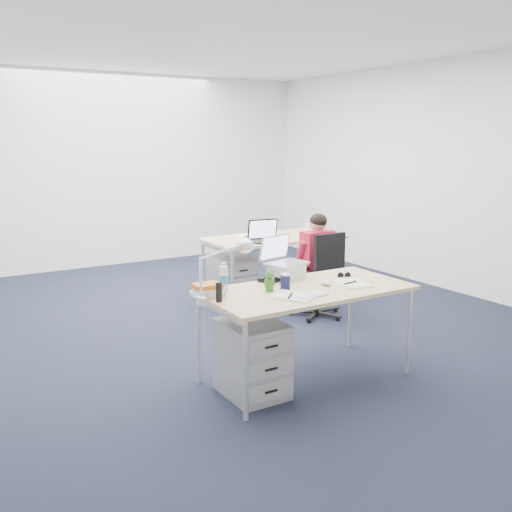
{
  "coord_description": "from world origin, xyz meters",
  "views": [
    {
      "loc": [
        -2.66,
        -4.77,
        1.84
      ],
      "look_at": [
        -0.14,
        -0.64,
        0.85
      ],
      "focal_mm": 40.0,
      "sensor_mm": 36.0,
      "label": 1
    }
  ],
  "objects_px": {
    "can_koozie": "(285,282)",
    "sunglasses": "(344,275)",
    "desk_far": "(274,241)",
    "bear_figurine": "(269,280)",
    "office_chair": "(319,293)",
    "wireless_keyboard": "(310,295)",
    "far_cup": "(309,228)",
    "water_bottle": "(224,276)",
    "cordless_phone": "(219,292)",
    "drawer_pedestal_far": "(232,281)",
    "desk_lamp": "(218,270)",
    "desk_near": "(307,294)",
    "drawer_pedestal_near": "(252,358)",
    "seated_person": "(310,263)",
    "headphones": "(270,279)",
    "book_stack": "(208,290)",
    "dark_laptop": "(267,230)",
    "computer_mouse": "(326,283)",
    "silver_laptop": "(287,258)"
  },
  "relations": [
    {
      "from": "desk_lamp",
      "to": "far_cup",
      "type": "distance_m",
      "value": 3.18
    },
    {
      "from": "desk_near",
      "to": "water_bottle",
      "type": "distance_m",
      "value": 0.65
    },
    {
      "from": "bear_figurine",
      "to": "can_koozie",
      "type": "bearing_deg",
      "value": -6.65
    },
    {
      "from": "dark_laptop",
      "to": "drawer_pedestal_near",
      "type": "bearing_deg",
      "value": -116.36
    },
    {
      "from": "desk_near",
      "to": "sunglasses",
      "type": "bearing_deg",
      "value": 15.61
    },
    {
      "from": "drawer_pedestal_near",
      "to": "computer_mouse",
      "type": "height_order",
      "value": "computer_mouse"
    },
    {
      "from": "drawer_pedestal_near",
      "to": "can_koozie",
      "type": "relative_size",
      "value": 4.53
    },
    {
      "from": "office_chair",
      "to": "wireless_keyboard",
      "type": "height_order",
      "value": "office_chair"
    },
    {
      "from": "seated_person",
      "to": "wireless_keyboard",
      "type": "height_order",
      "value": "seated_person"
    },
    {
      "from": "bear_figurine",
      "to": "dark_laptop",
      "type": "height_order",
      "value": "dark_laptop"
    },
    {
      "from": "far_cup",
      "to": "water_bottle",
      "type": "bearing_deg",
      "value": -139.38
    },
    {
      "from": "can_koozie",
      "to": "sunglasses",
      "type": "xyz_separation_m",
      "value": [
        0.64,
        0.08,
        -0.05
      ]
    },
    {
      "from": "seated_person",
      "to": "headphones",
      "type": "xyz_separation_m",
      "value": [
        -1.19,
        -1.05,
        0.2
      ]
    },
    {
      "from": "silver_laptop",
      "to": "desk_lamp",
      "type": "distance_m",
      "value": 0.86
    },
    {
      "from": "seated_person",
      "to": "sunglasses",
      "type": "distance_m",
      "value": 1.39
    },
    {
      "from": "can_koozie",
      "to": "cordless_phone",
      "type": "bearing_deg",
      "value": -175.79
    },
    {
      "from": "cordless_phone",
      "to": "dark_laptop",
      "type": "height_order",
      "value": "dark_laptop"
    },
    {
      "from": "drawer_pedestal_far",
      "to": "cordless_phone",
      "type": "distance_m",
      "value": 2.48
    },
    {
      "from": "drawer_pedestal_near",
      "to": "desk_near",
      "type": "bearing_deg",
      "value": 2.62
    },
    {
      "from": "far_cup",
      "to": "desk_far",
      "type": "bearing_deg",
      "value": -174.05
    },
    {
      "from": "drawer_pedestal_near",
      "to": "cordless_phone",
      "type": "distance_m",
      "value": 0.58
    },
    {
      "from": "sunglasses",
      "to": "far_cup",
      "type": "relative_size",
      "value": 1.04
    },
    {
      "from": "silver_laptop",
      "to": "can_koozie",
      "type": "xyz_separation_m",
      "value": [
        -0.21,
        -0.29,
        -0.11
      ]
    },
    {
      "from": "desk_far",
      "to": "book_stack",
      "type": "height_order",
      "value": "book_stack"
    },
    {
      "from": "drawer_pedestal_near",
      "to": "dark_laptop",
      "type": "height_order",
      "value": "dark_laptop"
    },
    {
      "from": "desk_far",
      "to": "cordless_phone",
      "type": "bearing_deg",
      "value": -131.13
    },
    {
      "from": "sunglasses",
      "to": "far_cup",
      "type": "xyz_separation_m",
      "value": [
        1.13,
        2.02,
        0.04
      ]
    },
    {
      "from": "desk_far",
      "to": "far_cup",
      "type": "bearing_deg",
      "value": 5.95
    },
    {
      "from": "far_cup",
      "to": "office_chair",
      "type": "bearing_deg",
      "value": -120.52
    },
    {
      "from": "computer_mouse",
      "to": "can_koozie",
      "type": "height_order",
      "value": "can_koozie"
    },
    {
      "from": "office_chair",
      "to": "drawer_pedestal_near",
      "type": "relative_size",
      "value": 1.66
    },
    {
      "from": "desk_far",
      "to": "bear_figurine",
      "type": "relative_size",
      "value": 9.76
    },
    {
      "from": "seated_person",
      "to": "headphones",
      "type": "distance_m",
      "value": 1.6
    },
    {
      "from": "wireless_keyboard",
      "to": "water_bottle",
      "type": "xyz_separation_m",
      "value": [
        -0.45,
        0.49,
        0.1
      ]
    },
    {
      "from": "drawer_pedestal_far",
      "to": "can_koozie",
      "type": "distance_m",
      "value": 2.19
    },
    {
      "from": "headphones",
      "to": "book_stack",
      "type": "bearing_deg",
      "value": -144.04
    },
    {
      "from": "drawer_pedestal_near",
      "to": "cordless_phone",
      "type": "relative_size",
      "value": 3.91
    },
    {
      "from": "office_chair",
      "to": "seated_person",
      "type": "distance_m",
      "value": 0.33
    },
    {
      "from": "desk_lamp",
      "to": "dark_laptop",
      "type": "bearing_deg",
      "value": 64.39
    },
    {
      "from": "drawer_pedestal_near",
      "to": "bear_figurine",
      "type": "height_order",
      "value": "bear_figurine"
    },
    {
      "from": "office_chair",
      "to": "water_bottle",
      "type": "distance_m",
      "value": 1.96
    },
    {
      "from": "desk_far",
      "to": "headphones",
      "type": "distance_m",
      "value": 2.13
    },
    {
      "from": "desk_near",
      "to": "cordless_phone",
      "type": "bearing_deg",
      "value": 178.99
    },
    {
      "from": "drawer_pedestal_far",
      "to": "computer_mouse",
      "type": "relative_size",
      "value": 5.01
    },
    {
      "from": "office_chair",
      "to": "cordless_phone",
      "type": "distance_m",
      "value": 2.25
    },
    {
      "from": "headphones",
      "to": "dark_laptop",
      "type": "height_order",
      "value": "dark_laptop"
    },
    {
      "from": "wireless_keyboard",
      "to": "can_koozie",
      "type": "relative_size",
      "value": 2.29
    },
    {
      "from": "seated_person",
      "to": "headphones",
      "type": "relative_size",
      "value": 5.46
    },
    {
      "from": "seated_person",
      "to": "book_stack",
      "type": "bearing_deg",
      "value": -147.03
    },
    {
      "from": "desk_far",
      "to": "desk_lamp",
      "type": "xyz_separation_m",
      "value": [
        -1.82,
        -2.07,
        0.27
      ]
    }
  ]
}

